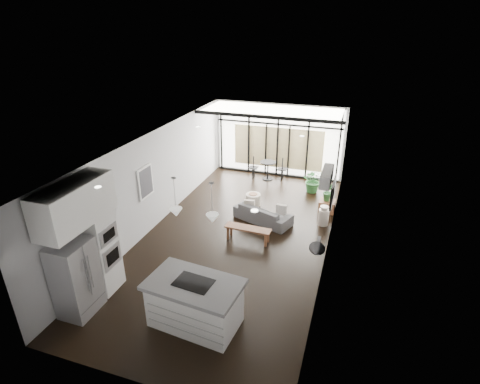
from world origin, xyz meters
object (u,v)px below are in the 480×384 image
Objects in this scene: sofa at (263,211)px; milk_can at (324,215)px; fridge at (76,278)px; console_bench at (248,234)px; pouf at (253,200)px; tv at (333,192)px; island at (195,303)px.

sofa is 2.90× the size of milk_can.
console_bench is at bearing 56.09° from fridge.
console_bench is at bearing 104.91° from sofa.
pouf is 0.80× the size of milk_can.
tv is at bearing 30.36° from console_bench.
console_bench is at bearing 94.41° from island.
tv reaches higher than island.
fridge is 1.29× the size of console_bench.
milk_can is (2.36, -0.60, 0.11)m from pouf.
tv reaches higher than sofa.
island reaches higher than pouf.
island is 1.03× the size of sofa.
tv is (2.17, 4.43, 0.80)m from island.
console_bench is at bearing -151.74° from tv.
console_bench is (2.50, 3.73, -0.62)m from fridge.
fridge is 2.69× the size of milk_can.
sofa is 1.39× the size of console_bench.
tv is at bearing -162.27° from sofa.
console_bench is 1.17× the size of tv.
island is at bearing 107.60° from sofa.
tv is (0.22, -0.44, 0.99)m from milk_can.
tv reaches higher than milk_can.
fridge is 6.70m from tv.
tv reaches higher than console_bench.
console_bench is 2.61m from tv.
milk_can is 1.11m from tv.
milk_can is at bearing 50.39° from fridge.
tv is (1.99, -0.08, 0.95)m from sofa.
fridge is 6.26m from pouf.
milk_can is 0.56× the size of tv.
fridge is 5.60m from sofa.
tv reaches higher than pouf.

